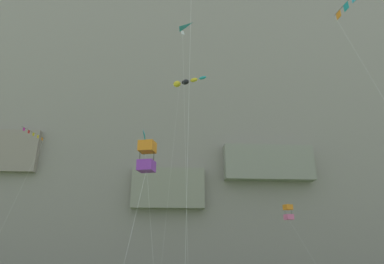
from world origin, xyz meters
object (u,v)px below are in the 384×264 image
(kite_banner_high_right, at_px, (29,149))
(kite_diamond_high_center, at_px, (145,144))
(kite_box_upper_mid, at_px, (147,157))
(kite_delta_high_left, at_px, (180,35))
(kite_windsock_low_center, at_px, (185,82))
(kite_box_mid_left, at_px, (288,212))

(kite_banner_high_right, distance_m, kite_diamond_high_center, 16.45)
(kite_banner_high_right, height_order, kite_diamond_high_center, kite_banner_high_right)
(kite_box_upper_mid, xyz_separation_m, kite_delta_high_left, (2.11, 11.46, 17.02))
(kite_windsock_low_center, bearing_deg, kite_box_upper_mid, -97.70)
(kite_box_upper_mid, distance_m, kite_windsock_low_center, 30.92)
(kite_banner_high_right, relative_size, kite_diamond_high_center, 1.18)
(kite_box_mid_left, distance_m, kite_diamond_high_center, 19.78)
(kite_banner_high_right, xyz_separation_m, kite_delta_high_left, (16.74, -6.20, 11.73))
(kite_box_upper_mid, relative_size, kite_box_mid_left, 1.17)
(kite_box_mid_left, relative_size, kite_diamond_high_center, 0.60)
(kite_delta_high_left, xyz_separation_m, kite_diamond_high_center, (-2.96, -2.61, -13.56))
(kite_box_mid_left, bearing_deg, kite_box_upper_mid, -128.85)
(kite_box_upper_mid, bearing_deg, kite_windsock_low_center, 82.30)
(kite_diamond_high_center, bearing_deg, kite_delta_high_left, 41.36)
(kite_box_upper_mid, height_order, kite_delta_high_left, kite_delta_high_left)
(kite_windsock_low_center, bearing_deg, kite_delta_high_left, -95.29)
(kite_box_upper_mid, relative_size, kite_windsock_low_center, 0.34)
(kite_banner_high_right, height_order, kite_box_mid_left, kite_banner_high_right)
(kite_box_mid_left, distance_m, kite_windsock_low_center, 23.70)
(kite_diamond_high_center, bearing_deg, kite_banner_high_right, 147.42)
(kite_windsock_low_center, xyz_separation_m, kite_diamond_high_center, (-4.19, -15.84, -14.86))
(kite_delta_high_left, bearing_deg, kite_diamond_high_center, -138.64)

